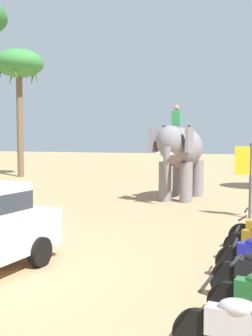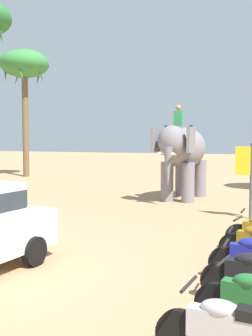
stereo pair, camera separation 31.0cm
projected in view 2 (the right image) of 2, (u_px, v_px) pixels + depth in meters
name	position (u px, v px, depth m)	size (l,w,h in m)	color
elephant_with_mahout	(183.00, 152.00, 17.17)	(1.84, 3.93, 3.88)	slate
motorcycle_nearest_camera	(233.00, 332.00, 4.51)	(1.80, 0.55, 0.94)	black
palm_tree_behind_elephant	(24.00, 68.00, 27.07)	(3.20, 3.20, 8.31)	brown
signboard_yellow	(252.00, 166.00, 13.05)	(1.00, 0.10, 2.40)	#4C4C51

